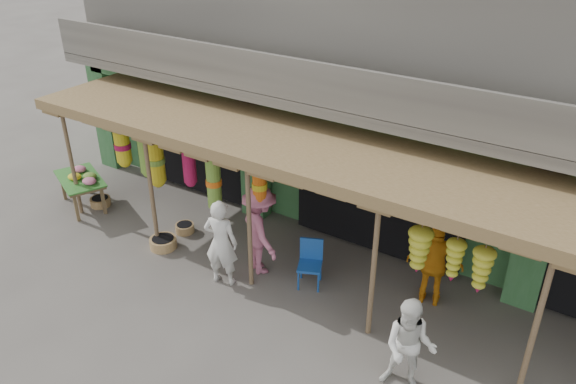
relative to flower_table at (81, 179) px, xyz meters
The scene contains 12 objects.
ground 6.69m from the flower_table, ahead, with size 80.00×80.00×0.00m, color #514C47.
building 8.62m from the flower_table, 35.84° to the left, with size 16.40×6.80×7.00m.
awning 6.78m from the flower_table, ahead, with size 14.00×2.70×2.79m.
flower_table is the anchor object (origin of this frame).
blue_chair 6.10m from the flower_table, ahead, with size 0.59×0.59×0.94m.
basket_left 0.71m from the flower_table, 39.74° to the left, with size 0.48×0.48×0.20m, color brown.
basket_mid 2.91m from the flower_table, ahead, with size 0.58×0.58×0.22m, color #A07247.
basket_right 2.90m from the flower_table, ahead, with size 0.42×0.42×0.19m, color #9F7E4A.
person_front 4.68m from the flower_table, ahead, with size 0.66×0.43×1.80m, color silver.
person_right 8.72m from the flower_table, ahead, with size 0.79×0.61×1.62m, color silver.
person_vendor 8.32m from the flower_table, ahead, with size 1.01×0.42×1.72m, color orange.
person_shopper 5.05m from the flower_table, ahead, with size 1.20×0.69×1.86m, color #BF6582.
Camera 1 is at (3.87, -7.16, 6.74)m, focal length 35.00 mm.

